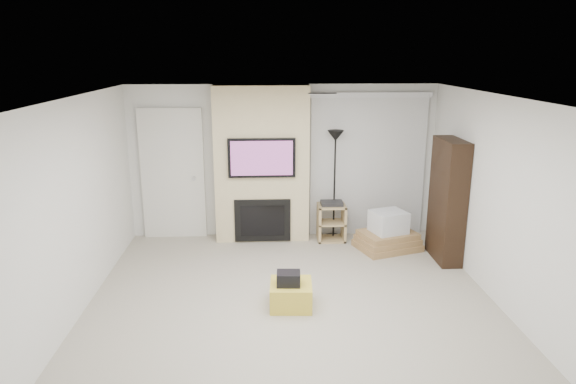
{
  "coord_description": "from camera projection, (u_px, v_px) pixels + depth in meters",
  "views": [
    {
      "loc": [
        -0.35,
        -5.51,
        2.98
      ],
      "look_at": [
        0.0,
        1.2,
        1.15
      ],
      "focal_mm": 32.0,
      "sensor_mm": 36.0,
      "label": 1
    }
  ],
  "objects": [
    {
      "name": "wall_right",
      "position": [
        510.0,
        208.0,
        5.91
      ],
      "size": [
        0.0,
        5.5,
        2.5
      ],
      "primitive_type": "cube",
      "rotation": [
        1.57,
        0.0,
        1.57
      ],
      "color": "silver",
      "rests_on": "ground"
    },
    {
      "name": "bookshelf",
      "position": [
        447.0,
        201.0,
        7.45
      ],
      "size": [
        0.3,
        0.8,
        1.8
      ],
      "color": "black",
      "rests_on": "floor"
    },
    {
      "name": "box_stack",
      "position": [
        388.0,
        235.0,
        8.01
      ],
      "size": [
        1.08,
        0.94,
        0.61
      ],
      "color": "#A17A4B",
      "rests_on": "floor"
    },
    {
      "name": "floor",
      "position": [
        293.0,
        311.0,
        6.11
      ],
      "size": [
        5.0,
        5.5,
        0.0
      ],
      "primitive_type": "cube",
      "color": "#A9A190",
      "rests_on": "ground"
    },
    {
      "name": "av_stand",
      "position": [
        331.0,
        220.0,
        8.36
      ],
      "size": [
        0.45,
        0.38,
        0.66
      ],
      "color": "tan",
      "rests_on": "floor"
    },
    {
      "name": "black_bag",
      "position": [
        288.0,
        278.0,
        6.11
      ],
      "size": [
        0.29,
        0.24,
        0.16
      ],
      "primitive_type": "cube",
      "rotation": [
        0.0,
        0.0,
        -0.06
      ],
      "color": "black",
      "rests_on": "ottoman"
    },
    {
      "name": "wall_back",
      "position": [
        283.0,
        161.0,
        8.43
      ],
      "size": [
        5.0,
        0.0,
        2.5
      ],
      "primitive_type": "cube",
      "rotation": [
        1.57,
        0.0,
        0.0
      ],
      "color": "silver",
      "rests_on": "ground"
    },
    {
      "name": "wall_front",
      "position": [
        322.0,
        346.0,
        3.13
      ],
      "size": [
        5.0,
        0.0,
        2.5
      ],
      "primitive_type": "cube",
      "rotation": [
        1.57,
        0.0,
        0.0
      ],
      "color": "silver",
      "rests_on": "ground"
    },
    {
      "name": "vertical_blinds",
      "position": [
        368.0,
        160.0,
        8.44
      ],
      "size": [
        1.98,
        0.1,
        2.37
      ],
      "color": "silver",
      "rests_on": "floor"
    },
    {
      "name": "wall_left",
      "position": [
        68.0,
        215.0,
        5.65
      ],
      "size": [
        0.0,
        5.5,
        2.5
      ],
      "primitive_type": "cube",
      "rotation": [
        1.57,
        0.0,
        1.57
      ],
      "color": "silver",
      "rests_on": "ground"
    },
    {
      "name": "entry_door",
      "position": [
        173.0,
        175.0,
        8.35
      ],
      "size": [
        1.02,
        0.11,
        2.14
      ],
      "color": "silver",
      "rests_on": "floor"
    },
    {
      "name": "floor_lamp",
      "position": [
        335.0,
        154.0,
        8.19
      ],
      "size": [
        0.27,
        0.27,
        1.79
      ],
      "color": "black",
      "rests_on": "floor"
    },
    {
      "name": "ottoman",
      "position": [
        291.0,
        295.0,
        6.2
      ],
      "size": [
        0.53,
        0.53,
        0.3
      ],
      "primitive_type": "cube",
      "rotation": [
        0.0,
        0.0,
        -0.06
      ],
      "color": "gold",
      "rests_on": "floor"
    },
    {
      "name": "ceiling",
      "position": [
        294.0,
        99.0,
        5.45
      ],
      "size": [
        5.0,
        5.5,
        0.0
      ],
      "primitive_type": "cube",
      "color": "white",
      "rests_on": "wall_back"
    },
    {
      "name": "fireplace_wall",
      "position": [
        262.0,
        165.0,
        8.21
      ],
      "size": [
        1.5,
        0.47,
        2.5
      ],
      "color": "beige",
      "rests_on": "floor"
    },
    {
      "name": "hvac_vent",
      "position": [
        322.0,
        94.0,
        6.24
      ],
      "size": [
        0.35,
        0.18,
        0.01
      ],
      "primitive_type": "cube",
      "color": "silver",
      "rests_on": "ceiling"
    }
  ]
}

